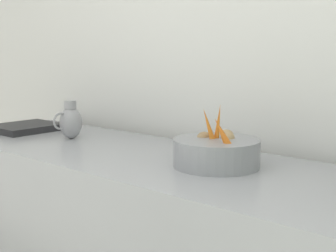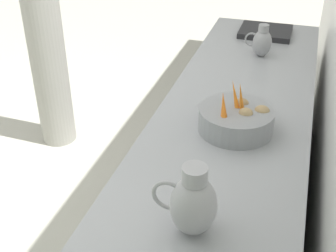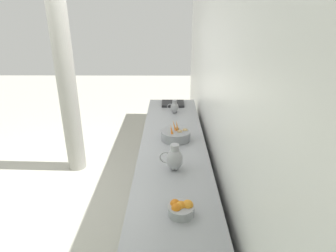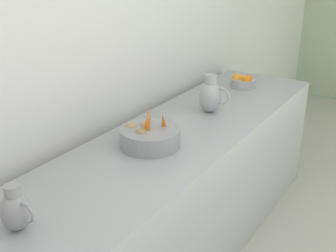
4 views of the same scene
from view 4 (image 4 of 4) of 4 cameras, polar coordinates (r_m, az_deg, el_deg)
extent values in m
cube|color=white|center=(2.86, -3.11, 15.23)|extent=(0.10, 7.58, 3.00)
cube|color=#9EA0A5|center=(2.59, -0.63, -10.94)|extent=(0.72, 3.23, 0.87)
cylinder|color=gray|center=(2.31, -2.42, -1.54)|extent=(0.33, 0.33, 0.10)
torus|color=gray|center=(2.33, -2.40, -2.57)|extent=(0.19, 0.19, 0.01)
cone|color=orange|center=(2.30, -0.63, 0.68)|extent=(0.06, 0.09, 0.12)
cone|color=orange|center=(2.28, -2.81, 0.84)|extent=(0.05, 0.07, 0.17)
cone|color=orange|center=(2.25, -2.53, 0.40)|extent=(0.07, 0.06, 0.15)
ellipsoid|color=tan|center=(2.33, -4.92, -0.07)|extent=(0.06, 0.06, 0.05)
ellipsoid|color=#9E7F56|center=(2.25, -3.67, -0.93)|extent=(0.06, 0.05, 0.04)
ellipsoid|color=tan|center=(2.33, -2.99, 0.03)|extent=(0.06, 0.05, 0.05)
cylinder|color=#9EA0A5|center=(3.38, 9.99, 5.68)|extent=(0.19, 0.19, 0.07)
sphere|color=orange|center=(3.36, 9.93, 6.16)|extent=(0.07, 0.07, 0.07)
sphere|color=orange|center=(3.38, 10.69, 6.18)|extent=(0.07, 0.07, 0.07)
sphere|color=orange|center=(3.33, 10.49, 5.95)|extent=(0.07, 0.07, 0.07)
sphere|color=orange|center=(3.38, 9.16, 6.29)|extent=(0.08, 0.08, 0.08)
sphere|color=orange|center=(3.36, 10.15, 6.15)|extent=(0.07, 0.07, 0.07)
ellipsoid|color=#A3A3A8|center=(2.80, 5.66, 3.93)|extent=(0.15, 0.15, 0.21)
cylinder|color=#A3A3A8|center=(2.77, 5.75, 6.30)|extent=(0.08, 0.08, 0.06)
torus|color=#A3A3A8|center=(2.76, 7.18, 4.02)|extent=(0.11, 0.01, 0.11)
ellipsoid|color=#939399|center=(1.74, -19.79, -10.70)|extent=(0.11, 0.11, 0.16)
cylinder|color=#939399|center=(1.70, -20.20, -8.10)|extent=(0.06, 0.06, 0.04)
torus|color=#939399|center=(1.69, -18.52, -11.00)|extent=(0.09, 0.01, 0.09)
camera|label=1|loc=(2.73, 35.45, 6.10)|focal=48.12mm
camera|label=2|loc=(3.70, 10.78, 23.04)|focal=47.73mm
camera|label=3|loc=(4.82, 21.05, 25.73)|focal=30.63mm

